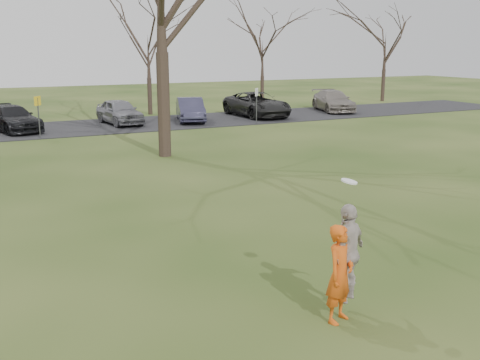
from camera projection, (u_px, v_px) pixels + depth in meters
name	position (u px, v px, depth m)	size (l,w,h in m)	color
ground	(344.00, 314.00, 9.76)	(120.00, 120.00, 0.00)	#1E380F
parking_strip	(71.00, 128.00, 31.56)	(62.00, 6.50, 0.04)	black
player_defender	(340.00, 274.00, 9.33)	(0.60, 0.40, 1.66)	#D35011
car_3	(12.00, 118.00, 30.19)	(1.87, 4.61, 1.34)	black
car_4	(120.00, 111.00, 32.98)	(1.69, 4.20, 1.43)	slate
car_5	(190.00, 110.00, 34.15)	(1.47, 4.22, 1.39)	#32314A
car_6	(257.00, 104.00, 36.51)	(2.54, 5.50, 1.53)	black
car_7	(333.00, 101.00, 39.47)	(1.97, 4.84, 1.41)	gray
catching_play	(348.00, 252.00, 9.55)	(1.07, 0.83, 2.11)	#B7ABA4
sign_yellow	(38.00, 109.00, 27.75)	(0.35, 0.35, 2.08)	#47474C
sign_white	(257.00, 99.00, 32.94)	(0.35, 0.35, 2.08)	#47474C
small_tree_row	(122.00, 55.00, 36.98)	(55.00, 5.90, 8.50)	#352821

